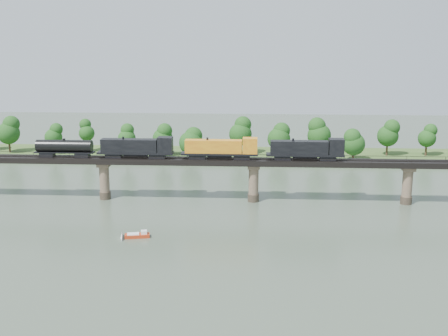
{
  "coord_description": "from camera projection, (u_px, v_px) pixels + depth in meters",
  "views": [
    {
      "loc": [
        0.49,
        -113.51,
        43.15
      ],
      "look_at": [
        -7.83,
        30.0,
        9.0
      ],
      "focal_mm": 45.0,
      "sensor_mm": 36.0,
      "label": 1
    }
  ],
  "objects": [
    {
      "name": "bridge_superstructure",
      "position": [
        254.0,
        158.0,
        146.66
      ],
      "size": [
        220.0,
        4.9,
        0.75
      ],
      "color": "black",
      "rests_on": "bridge"
    },
    {
      "name": "motorboat",
      "position": [
        138.0,
        235.0,
        122.63
      ],
      "size": [
        5.63,
        2.93,
        1.5
      ],
      "rotation": [
        0.0,
        0.0,
        0.2
      ],
      "color": "#B63314",
      "rests_on": "ground"
    },
    {
      "name": "bridge",
      "position": [
        254.0,
        181.0,
        148.13
      ],
      "size": [
        236.0,
        30.0,
        11.5
      ],
      "color": "#473A2D",
      "rests_on": "ground"
    },
    {
      "name": "far_treeline",
      "position": [
        231.0,
        135.0,
        196.88
      ],
      "size": [
        289.06,
        17.54,
        13.6
      ],
      "color": "#382619",
      "rests_on": "far_bank"
    },
    {
      "name": "ground",
      "position": [
        252.0,
        242.0,
        120.25
      ],
      "size": [
        400.0,
        400.0,
        0.0
      ],
      "primitive_type": "plane",
      "color": "#3A4839",
      "rests_on": "ground"
    },
    {
      "name": "far_bank",
      "position": [
        254.0,
        155.0,
        202.62
      ],
      "size": [
        300.0,
        24.0,
        1.6
      ],
      "primitive_type": "cube",
      "color": "#334F1F",
      "rests_on": "ground"
    },
    {
      "name": "freight_train",
      "position": [
        192.0,
        148.0,
        147.02
      ],
      "size": [
        81.66,
        3.18,
        5.62
      ],
      "color": "black",
      "rests_on": "bridge"
    }
  ]
}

